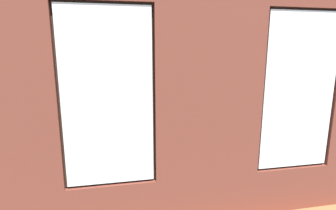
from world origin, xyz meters
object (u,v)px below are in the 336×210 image
Objects in this scene: table_plant_small at (137,126)px; remote_gray at (145,126)px; coffee_table at (152,130)px; potted_plant_mid_room_small at (204,120)px; media_console at (17,157)px; couch_left at (273,128)px; potted_plant_corner_near_left at (244,103)px; remote_black at (152,127)px; papasan_chair at (118,116)px; potted_plant_foreground_right at (58,104)px; tv_flatscreen at (14,126)px; cup_ceramic at (166,124)px; couch_by_window at (141,178)px; potted_plant_near_tv at (31,149)px.

remote_gray is at bearing -135.12° from table_plant_small.
table_plant_small is (0.38, 0.12, 0.16)m from coffee_table.
coffee_table is at bearing 12.29° from potted_plant_mid_room_small.
couch_left is at bearing -174.83° from media_console.
remote_gray is 0.13× the size of potted_plant_corner_near_left.
couch_left is 3.00m from remote_black.
papasan_chair is 0.98× the size of potted_plant_foreground_right.
papasan_chair is 1.68m from potted_plant_foreground_right.
media_console is at bearing 90.00° from tv_flatscreen.
potted_plant_mid_room_small is at bearing -171.12° from cup_ceramic.
potted_plant_corner_near_left is at bearing -155.03° from table_plant_small.
couch_by_window is 2.46m from remote_gray.
coffee_table is (2.98, -0.38, 0.02)m from couch_left.
potted_plant_foreground_right is at bearing -63.34° from couch_by_window.
papasan_chair reaches higher than table_plant_small.
media_console is (2.70, 0.90, -0.16)m from remote_black.
couch_by_window is at bearing 46.70° from potted_plant_corner_near_left.
potted_plant_foreground_right is at bearing -37.96° from table_plant_small.
tv_flatscreen reaches higher than media_console.
remote_gray is (0.51, 0.04, -0.03)m from cup_ceramic.
couch_by_window reaches higher than media_console.
couch_by_window is at bearing 71.03° from cup_ceramic.
remote_gray is 1.59m from potted_plant_mid_room_small.
coffee_table is 6.35× the size of table_plant_small.
cup_ceramic is at bearing 160.12° from remote_gray.
media_console is at bearing -85.77° from couch_left.
media_console is at bearing 82.78° from potted_plant_foreground_right.
potted_plant_mid_room_small is at bearing -149.12° from potted_plant_near_tv.
potted_plant_near_tv is at bearing 40.33° from coffee_table.
potted_plant_near_tv is (2.50, 1.96, 0.27)m from cup_ceramic.
media_console is at bearing 45.93° from papasan_chair.
table_plant_small reaches higher than remote_black.
couch_by_window is 1.60× the size of potted_plant_foreground_right.
tv_flatscreen is at bearing -90.00° from media_console.
potted_plant_corner_near_left is at bearing -30.29° from remote_black.
media_console is 0.61m from tv_flatscreen.
table_plant_small is at bearing 24.97° from potted_plant_corner_near_left.
media_console is (5.68, 0.51, -0.08)m from couch_left.
potted_plant_mid_room_small reaches higher than media_console.
potted_plant_near_tv is at bearing 164.21° from remote_black.
coffee_table is 1.18× the size of tv_flatscreen.
potted_plant_foreground_right reaches higher than table_plant_small.
couch_by_window is 4.26m from potted_plant_foreground_right.
media_console is at bearing -33.20° from couch_by_window.
media_console is 1.17m from potted_plant_near_tv.
table_plant_small is 0.42m from remote_black.
table_plant_small reaches higher than media_console.
potted_plant_mid_room_small is (-1.58, -0.21, 0.01)m from remote_gray.
potted_plant_mid_room_small is 4.16m from potted_plant_near_tv.
potted_plant_foreground_right reaches higher than couch_left.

